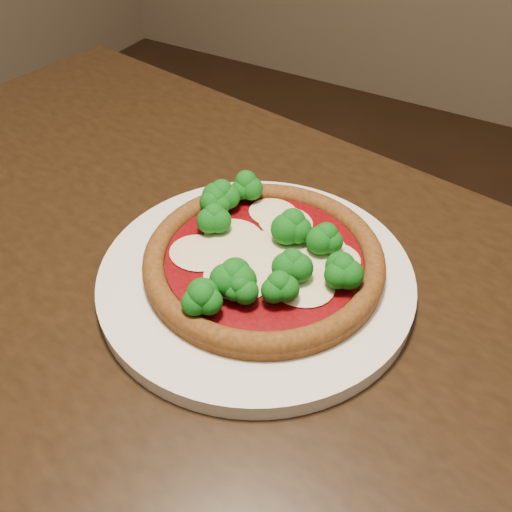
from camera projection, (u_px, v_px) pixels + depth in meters
The scene contains 3 objects.
dining_table at pixel (228, 383), 0.63m from camera, with size 1.42×0.96×0.75m.
plate at pixel (256, 278), 0.61m from camera, with size 0.33×0.33×0.02m, color white.
pizza at pixel (263, 254), 0.59m from camera, with size 0.25×0.25×0.06m.
Camera 1 is at (0.04, -0.35, 1.18)m, focal length 40.00 mm.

